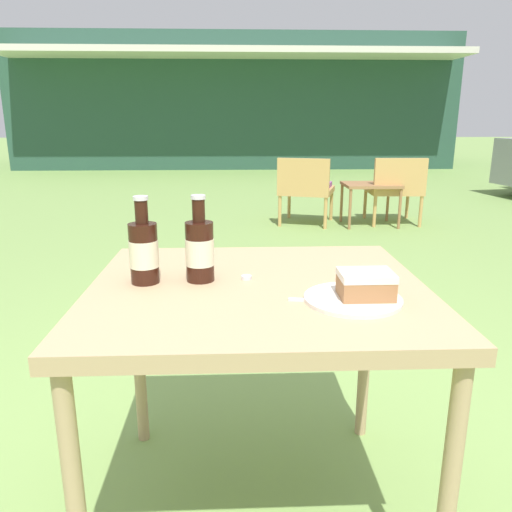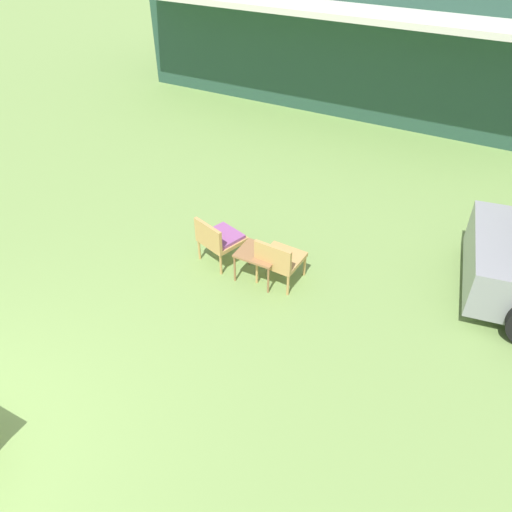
{
  "view_description": "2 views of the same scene",
  "coord_description": "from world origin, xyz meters",
  "px_view_note": "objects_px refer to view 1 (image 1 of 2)",
  "views": [
    {
      "loc": [
        -0.06,
        -1.23,
        1.12
      ],
      "look_at": [
        0.0,
        0.1,
        0.75
      ],
      "focal_mm": 35.0,
      "sensor_mm": 36.0,
      "label": 1
    },
    {
      "loc": [
        3.95,
        -0.75,
        4.54
      ],
      "look_at": [
        1.68,
        3.42,
        0.9
      ],
      "focal_mm": 35.0,
      "sensor_mm": 36.0,
      "label": 2
    }
  ],
  "objects_px": {
    "wicker_chair_plain": "(395,186)",
    "wicker_chair_cushioned": "(306,186)",
    "cola_bottle_near": "(200,249)",
    "patio_table": "(258,309)",
    "garden_side_table": "(371,188)",
    "cola_bottle_far": "(144,251)",
    "cake_on_plate": "(360,290)"
  },
  "relations": [
    {
      "from": "wicker_chair_plain",
      "to": "cake_on_plate",
      "type": "relative_size",
      "value": 3.12
    },
    {
      "from": "cola_bottle_near",
      "to": "cola_bottle_far",
      "type": "height_order",
      "value": "same"
    },
    {
      "from": "wicker_chair_plain",
      "to": "garden_side_table",
      "type": "xyz_separation_m",
      "value": [
        -0.28,
        -0.05,
        -0.01
      ]
    },
    {
      "from": "wicker_chair_cushioned",
      "to": "cola_bottle_far",
      "type": "xyz_separation_m",
      "value": [
        -1.0,
        -4.07,
        0.37
      ]
    },
    {
      "from": "wicker_chair_plain",
      "to": "patio_table",
      "type": "bearing_deg",
      "value": 70.42
    },
    {
      "from": "cake_on_plate",
      "to": "cola_bottle_far",
      "type": "distance_m",
      "value": 0.56
    },
    {
      "from": "cake_on_plate",
      "to": "wicker_chair_cushioned",
      "type": "bearing_deg",
      "value": 83.62
    },
    {
      "from": "wicker_chair_cushioned",
      "to": "garden_side_table",
      "type": "bearing_deg",
      "value": -168.81
    },
    {
      "from": "patio_table",
      "to": "cola_bottle_near",
      "type": "bearing_deg",
      "value": 163.84
    },
    {
      "from": "wicker_chair_cushioned",
      "to": "cola_bottle_far",
      "type": "height_order",
      "value": "cola_bottle_far"
    },
    {
      "from": "wicker_chair_plain",
      "to": "cola_bottle_near",
      "type": "relative_size",
      "value": 3.16
    },
    {
      "from": "cake_on_plate",
      "to": "garden_side_table",
      "type": "bearing_deg",
      "value": 74.45
    },
    {
      "from": "wicker_chair_plain",
      "to": "wicker_chair_cushioned",
      "type": "bearing_deg",
      "value": 1.24
    },
    {
      "from": "patio_table",
      "to": "cake_on_plate",
      "type": "bearing_deg",
      "value": -28.57
    },
    {
      "from": "cola_bottle_near",
      "to": "cola_bottle_far",
      "type": "xyz_separation_m",
      "value": [
        -0.14,
        -0.01,
        0.0
      ]
    },
    {
      "from": "patio_table",
      "to": "cake_on_plate",
      "type": "height_order",
      "value": "cake_on_plate"
    },
    {
      "from": "wicker_chair_plain",
      "to": "cake_on_plate",
      "type": "bearing_deg",
      "value": 73.88
    },
    {
      "from": "garden_side_table",
      "to": "cola_bottle_far",
      "type": "bearing_deg",
      "value": -112.91
    },
    {
      "from": "cola_bottle_near",
      "to": "cola_bottle_far",
      "type": "relative_size",
      "value": 1.0
    },
    {
      "from": "patio_table",
      "to": "cola_bottle_far",
      "type": "distance_m",
      "value": 0.33
    },
    {
      "from": "wicker_chair_cushioned",
      "to": "wicker_chair_plain",
      "type": "height_order",
      "value": "same"
    },
    {
      "from": "garden_side_table",
      "to": "cola_bottle_far",
      "type": "distance_m",
      "value": 4.35
    },
    {
      "from": "cola_bottle_far",
      "to": "patio_table",
      "type": "bearing_deg",
      "value": -6.25
    },
    {
      "from": "wicker_chair_cushioned",
      "to": "cola_bottle_near",
      "type": "relative_size",
      "value": 3.16
    },
    {
      "from": "wicker_chair_plain",
      "to": "cola_bottle_near",
      "type": "distance_m",
      "value": 4.44
    },
    {
      "from": "wicker_chair_cushioned",
      "to": "cake_on_plate",
      "type": "relative_size",
      "value": 3.12
    },
    {
      "from": "garden_side_table",
      "to": "cake_on_plate",
      "type": "xyz_separation_m",
      "value": [
        -1.16,
        -4.15,
        0.33
      ]
    },
    {
      "from": "wicker_chair_plain",
      "to": "cake_on_plate",
      "type": "distance_m",
      "value": 4.45
    },
    {
      "from": "garden_side_table",
      "to": "wicker_chair_cushioned",
      "type": "bearing_deg",
      "value": 173.47
    },
    {
      "from": "patio_table",
      "to": "garden_side_table",
      "type": "bearing_deg",
      "value": 70.91
    },
    {
      "from": "wicker_chair_cushioned",
      "to": "cake_on_plate",
      "type": "distance_m",
      "value": 4.27
    },
    {
      "from": "patio_table",
      "to": "cola_bottle_near",
      "type": "relative_size",
      "value": 3.8
    }
  ]
}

